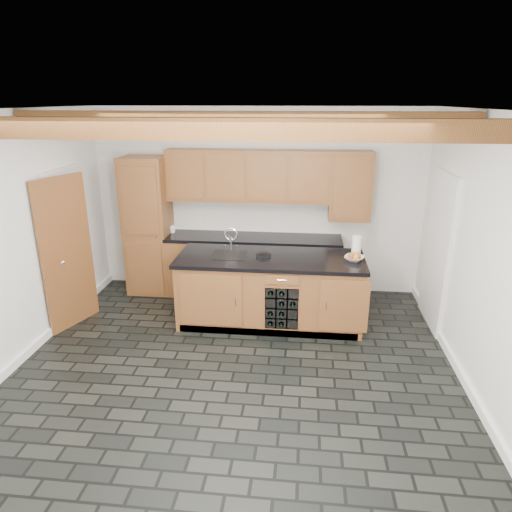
{
  "coord_description": "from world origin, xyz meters",
  "views": [
    {
      "loc": [
        0.72,
        -4.35,
        2.89
      ],
      "look_at": [
        0.16,
        0.8,
        1.11
      ],
      "focal_mm": 32.0,
      "sensor_mm": 36.0,
      "label": 1
    }
  ],
  "objects_px": {
    "island": "(271,290)",
    "paper_towel": "(356,246)",
    "fruit_bowl": "(354,258)",
    "kitchen_scale": "(263,254)"
  },
  "relations": [
    {
      "from": "island",
      "to": "kitchen_scale",
      "type": "xyz_separation_m",
      "value": [
        -0.1,
        0.02,
        0.49
      ]
    },
    {
      "from": "island",
      "to": "paper_towel",
      "type": "relative_size",
      "value": 9.34
    },
    {
      "from": "kitchen_scale",
      "to": "paper_towel",
      "type": "relative_size",
      "value": 0.71
    },
    {
      "from": "island",
      "to": "kitchen_scale",
      "type": "distance_m",
      "value": 0.5
    },
    {
      "from": "island",
      "to": "paper_towel",
      "type": "distance_m",
      "value": 1.28
    },
    {
      "from": "island",
      "to": "fruit_bowl",
      "type": "height_order",
      "value": "fruit_bowl"
    },
    {
      "from": "kitchen_scale",
      "to": "paper_towel",
      "type": "bearing_deg",
      "value": 15.73
    },
    {
      "from": "fruit_bowl",
      "to": "paper_towel",
      "type": "distance_m",
      "value": 0.23
    },
    {
      "from": "island",
      "to": "kitchen_scale",
      "type": "relative_size",
      "value": 13.25
    },
    {
      "from": "island",
      "to": "paper_towel",
      "type": "xyz_separation_m",
      "value": [
        1.11,
        0.19,
        0.6
      ]
    }
  ]
}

